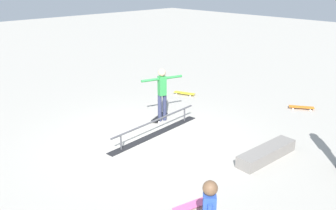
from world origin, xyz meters
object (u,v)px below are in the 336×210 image
object	(u,v)px
skate_ledge	(267,153)
skater_main	(162,91)
loose_skateboard_orange	(301,107)
skateboard_main	(160,117)
grind_rail	(156,128)
loose_skateboard_pink	(193,205)
loose_skateboard_yellow	(184,93)

from	to	relation	value
skate_ledge	skater_main	distance (m)	3.62
skater_main	loose_skateboard_orange	xyz separation A→B (m)	(-4.01, 2.47, -0.87)
skateboard_main	loose_skateboard_orange	xyz separation A→B (m)	(-4.01, 2.59, 0.00)
skateboard_main	skater_main	bearing A→B (deg)	-112.93
grind_rail	skate_ledge	bearing A→B (deg)	103.81
grind_rail	loose_skateboard_orange	world-z (taller)	grind_rail
skate_ledge	loose_skateboard_pink	size ratio (longest dim) A/B	2.22
skate_ledge	loose_skateboard_orange	world-z (taller)	skate_ledge
loose_skateboard_yellow	grind_rail	bearing A→B (deg)	99.23
loose_skateboard_orange	skate_ledge	bearing A→B (deg)	72.03
skater_main	skateboard_main	world-z (taller)	skater_main
skate_ledge	loose_skateboard_orange	bearing A→B (deg)	-164.55
skate_ledge	skateboard_main	size ratio (longest dim) A/B	2.24
grind_rail	skater_main	bearing A→B (deg)	-148.07
grind_rail	skater_main	xyz separation A→B (m)	(-0.82, -0.62, 0.75)
skateboard_main	loose_skateboard_pink	xyz separation A→B (m)	(2.58, 3.76, 0.00)
loose_skateboard_orange	loose_skateboard_yellow	xyz separation A→B (m)	(1.73, -3.73, 0.00)
skate_ledge	loose_skateboard_pink	xyz separation A→B (m)	(2.75, 0.11, -0.07)
loose_skateboard_orange	loose_skateboard_pink	bearing A→B (deg)	66.65
skate_ledge	loose_skateboard_yellow	xyz separation A→B (m)	(-2.11, -4.79, -0.07)
skateboard_main	loose_skateboard_yellow	size ratio (longest dim) A/B	1.00
skater_main	loose_skateboard_orange	bearing A→B (deg)	-14.55
loose_skateboard_pink	loose_skateboard_orange	bearing A→B (deg)	22.71
skateboard_main	loose_skateboard_orange	bearing A→B (deg)	-54.44
skater_main	loose_skateboard_pink	xyz separation A→B (m)	(2.58, 3.64, -0.87)
loose_skateboard_orange	skater_main	bearing A→B (deg)	24.96
skate_ledge	loose_skateboard_yellow	bearing A→B (deg)	-113.78
loose_skateboard_pink	loose_skateboard_yellow	distance (m)	6.90
grind_rail	skateboard_main	distance (m)	1.12
skate_ledge	loose_skateboard_orange	distance (m)	3.98
skater_main	loose_skateboard_pink	size ratio (longest dim) A/B	1.97
skater_main	loose_skateboard_yellow	bearing A→B (deg)	45.94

